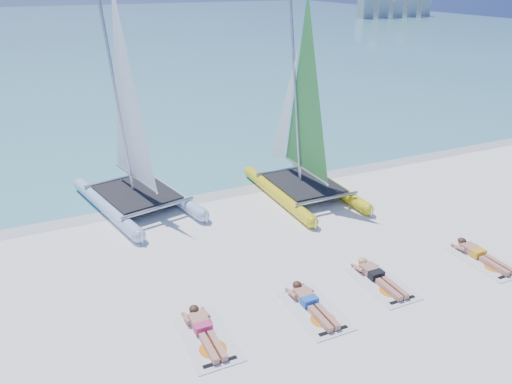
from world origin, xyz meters
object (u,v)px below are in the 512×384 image
towel_a (207,339)px  towel_d (484,261)px  catamaran_yellow (298,130)px  sunbather_a (204,329)px  sunbather_b (311,302)px  sunbather_d (479,254)px  sunbather_c (377,276)px  towel_b (315,311)px  towel_c (382,283)px  catamaran_blue (130,141)px

towel_a → towel_d: 7.61m
catamaran_yellow → sunbather_a: (-5.45, -5.87, -2.02)m
towel_a → sunbather_b: (2.49, 0.06, 0.11)m
sunbather_b → sunbather_d: same height
towel_a → sunbather_c: 4.53m
sunbather_a → towel_b: size_ratio=0.93×
towel_c → sunbather_c: size_ratio=1.07×
towel_b → sunbather_c: (2.03, 0.44, 0.11)m
catamaran_blue → towel_b: size_ratio=3.86×
towel_a → towel_b: same height
towel_a → sunbather_d: 7.61m
towel_a → catamaran_blue: bearing=88.9°
catamaran_blue → sunbather_b: size_ratio=4.13×
sunbather_b → towel_d: (5.12, -0.24, -0.11)m
sunbather_c → towel_d: bearing=-8.9°
towel_a → towel_c: 4.52m
sunbather_c → sunbather_d: (3.09, -0.29, 0.00)m
catamaran_yellow → sunbather_b: catamaran_yellow is taller
catamaran_yellow → sunbather_d: bearing=-70.7°
towel_b → towel_c: 2.05m
sunbather_b → sunbather_d: size_ratio=1.00×
towel_b → sunbather_b: bearing=90.0°
sunbather_a → sunbather_d: bearing=-1.4°
catamaran_yellow → towel_c: bearing=-99.2°
sunbather_d → sunbather_a: bearing=178.6°
catamaran_blue → towel_c: 8.60m
sunbather_d → sunbather_c: bearing=174.6°
towel_b → towel_c: same height
catamaran_yellow → towel_c: 6.39m
towel_d → sunbather_b: bearing=177.4°
catamaran_blue → towel_a: size_ratio=3.86×
towel_a → sunbather_c: bearing=3.8°
sunbather_a → sunbather_c: same height
sunbather_a → catamaran_blue: bearing=88.9°
sunbather_a → sunbather_b: same height
sunbather_d → sunbather_b: bearing=179.5°
sunbather_a → towel_b: 2.51m
catamaran_blue → sunbather_a: size_ratio=4.13×
sunbather_c → towel_d: (3.09, -0.48, -0.11)m
sunbather_c → catamaran_blue: bearing=122.4°
sunbather_b → towel_b: bearing=-90.0°
catamaran_yellow → sunbather_d: 6.73m
catamaran_yellow → sunbather_c: size_ratio=3.94×
sunbather_b → towel_c: sunbather_b is taller
catamaran_yellow → towel_a: size_ratio=3.68×
towel_a → sunbather_b: 2.49m
towel_a → towel_b: 2.49m
catamaran_yellow → towel_a: catamaran_yellow is taller
sunbather_b → towel_d: size_ratio=0.93×
towel_a → sunbather_a: bearing=90.0°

